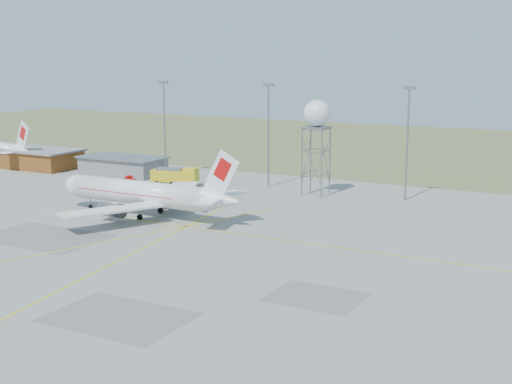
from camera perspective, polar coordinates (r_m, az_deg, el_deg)
The scene contains 11 objects.
ground at distance 83.85m, azimuth -14.08°, elevation -7.45°, with size 400.00×400.00×0.00m, color #979792.
grass_strip at distance 207.16m, azimuth 12.99°, elevation 3.47°, with size 400.00×120.00×0.03m, color #596738.
building_orange at distance 178.28m, azimuth -18.54°, elevation 2.71°, with size 33.00×12.00×4.30m.
building_grey at distance 159.39m, azimuth -10.60°, elevation 2.10°, with size 19.00×10.00×3.90m.
mast_a at distance 153.70m, azimuth -7.34°, elevation 5.67°, with size 2.20×0.50×20.50m.
mast_b at distance 140.62m, azimuth 1.00°, elevation 5.27°, with size 2.20×0.50×20.50m.
mast_c at distance 130.17m, azimuth 12.03°, elevation 4.58°, with size 2.20×0.50×20.50m.
airliner_main at distance 117.59m, azimuth -9.03°, elevation -0.14°, with size 34.90×33.97×11.88m.
radar_tower at distance 132.59m, azimuth 4.84°, elevation 3.99°, with size 4.92×4.92×17.81m.
fire_truck at distance 143.58m, azimuth -6.41°, elevation 1.18°, with size 9.81×5.59×3.73m.
baggage_tug at distance 146.22m, azimuth -10.04°, elevation 0.83°, with size 2.79×2.62×1.84m.
Camera 1 is at (54.52, -58.16, 26.01)m, focal length 50.00 mm.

